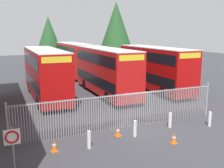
% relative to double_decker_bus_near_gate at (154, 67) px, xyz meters
% --- Properties ---
extents(ground_plane, '(100.00, 100.00, 0.00)m').
position_rel_double_decker_bus_near_gate_xyz_m(ground_plane, '(-6.68, -0.62, -2.42)').
color(ground_plane, '#3D3D42').
extents(palisade_fence, '(13.47, 0.14, 2.35)m').
position_rel_double_decker_bus_near_gate_xyz_m(palisade_fence, '(-7.66, -8.62, -1.24)').
color(palisade_fence, gray).
rests_on(palisade_fence, ground).
extents(double_decker_bus_near_gate, '(2.54, 10.81, 4.42)m').
position_rel_double_decker_bus_near_gate_xyz_m(double_decker_bus_near_gate, '(0.00, 0.00, 0.00)').
color(double_decker_bus_near_gate, '#B70C0C').
rests_on(double_decker_bus_near_gate, ground).
extents(double_decker_bus_behind_fence_left, '(2.54, 10.81, 4.42)m').
position_rel_double_decker_bus_near_gate_xyz_m(double_decker_bus_behind_fence_left, '(-10.75, 1.05, 0.00)').
color(double_decker_bus_behind_fence_left, '#B70C0C').
rests_on(double_decker_bus_behind_fence_left, ground).
extents(double_decker_bus_behind_fence_right, '(2.54, 10.81, 4.42)m').
position_rel_double_decker_bus_near_gate_xyz_m(double_decker_bus_behind_fence_right, '(-5.28, 0.23, 0.00)').
color(double_decker_bus_behind_fence_right, red).
rests_on(double_decker_bus_behind_fence_right, ground).
extents(double_decker_bus_far_back, '(2.54, 10.81, 4.42)m').
position_rel_double_decker_bus_near_gate_xyz_m(double_decker_bus_far_back, '(-5.09, 12.45, 0.00)').
color(double_decker_bus_far_back, red).
rests_on(double_decker_bus_far_back, ground).
extents(bollard_near_left, '(0.20, 0.20, 0.95)m').
position_rel_double_decker_bus_near_gate_xyz_m(bollard_near_left, '(-10.52, -10.59, -1.95)').
color(bollard_near_left, silver).
rests_on(bollard_near_left, ground).
extents(bollard_center_front, '(0.20, 0.20, 0.95)m').
position_rel_double_decker_bus_near_gate_xyz_m(bollard_center_front, '(-7.60, -10.12, -1.95)').
color(bollard_center_front, silver).
rests_on(bollard_center_front, ground).
extents(bollard_near_right, '(0.20, 0.20, 0.95)m').
position_rel_double_decker_bus_near_gate_xyz_m(bollard_near_right, '(-4.88, -9.69, -1.95)').
color(bollard_near_right, silver).
rests_on(bollard_near_right, ground).
extents(bollard_far_right, '(0.20, 0.20, 0.95)m').
position_rel_double_decker_bus_near_gate_xyz_m(bollard_far_right, '(-2.45, -10.51, -1.95)').
color(bollard_far_right, silver).
rests_on(bollard_far_right, ground).
extents(traffic_cone_by_gate, '(0.34, 0.34, 0.59)m').
position_rel_double_decker_bus_near_gate_xyz_m(traffic_cone_by_gate, '(-6.13, -11.80, -2.13)').
color(traffic_cone_by_gate, orange).
rests_on(traffic_cone_by_gate, ground).
extents(traffic_cone_mid_forecourt, '(0.34, 0.34, 0.59)m').
position_rel_double_decker_bus_near_gate_xyz_m(traffic_cone_mid_forecourt, '(-12.24, -10.24, -2.13)').
color(traffic_cone_mid_forecourt, orange).
rests_on(traffic_cone_mid_forecourt, ground).
extents(traffic_cone_near_kerb, '(0.34, 0.34, 0.59)m').
position_rel_double_decker_bus_near_gate_xyz_m(traffic_cone_near_kerb, '(-8.48, -9.69, -2.13)').
color(traffic_cone_near_kerb, orange).
rests_on(traffic_cone_near_kerb, ground).
extents(speed_limit_sign_post, '(0.60, 0.14, 2.40)m').
position_rel_double_decker_bus_near_gate_xyz_m(speed_limit_sign_post, '(-14.21, -12.71, -0.65)').
color(speed_limit_sign_post, slate).
rests_on(speed_limit_sign_post, ground).
extents(tree_tall_back, '(5.48, 5.48, 10.66)m').
position_rel_double_decker_bus_near_gate_xyz_m(tree_tall_back, '(3.33, 16.99, 4.31)').
color(tree_tall_back, '#4C3823').
rests_on(tree_tall_back, ground).
extents(tree_short_side, '(4.21, 4.21, 8.37)m').
position_rel_double_decker_bus_near_gate_xyz_m(tree_short_side, '(-6.94, 20.47, 2.93)').
color(tree_short_side, '#4C3823').
rests_on(tree_short_side, ground).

